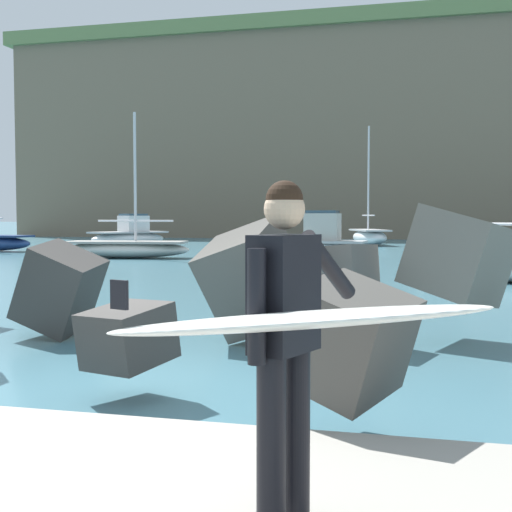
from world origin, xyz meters
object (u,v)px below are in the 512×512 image
(boat_far_left, at_px, (369,236))
(station_building_west, at_px, (249,53))
(surfer_with_board, at_px, (279,329))
(boat_far_right, at_px, (129,236))
(station_building_central, at_px, (420,40))
(boat_near_centre, at_px, (127,248))
(mooring_buoy_middle, at_px, (241,244))
(station_building_annex, at_px, (372,51))
(boat_mid_centre, at_px, (316,245))
(station_building_east, at_px, (440,47))
(boat_far_centre, at_px, (507,266))

(boat_far_left, distance_m, station_building_west, 42.31)
(surfer_with_board, bearing_deg, boat_far_right, 115.57)
(station_building_central, bearing_deg, station_building_west, 174.89)
(boat_near_centre, bearing_deg, station_building_central, 76.85)
(boat_far_left, relative_size, station_building_west, 0.98)
(boat_near_centre, distance_m, boat_far_right, 12.48)
(mooring_buoy_middle, relative_size, station_building_central, 0.06)
(mooring_buoy_middle, height_order, station_building_annex, station_building_annex)
(station_building_central, xyz_separation_m, station_building_annex, (-5.69, 8.97, 1.26))
(mooring_buoy_middle, bearing_deg, station_building_west, 104.27)
(mooring_buoy_middle, distance_m, station_building_annex, 51.17)
(surfer_with_board, relative_size, boat_mid_centre, 0.44)
(station_building_central, height_order, station_building_east, station_building_east)
(boat_near_centre, distance_m, station_building_annex, 61.23)
(mooring_buoy_middle, bearing_deg, station_building_annex, 85.89)
(surfer_with_board, xyz_separation_m, boat_mid_centre, (-4.13, 25.97, -0.64))
(boat_near_centre, bearing_deg, surfer_with_board, -63.72)
(boat_mid_centre, bearing_deg, boat_far_centre, -51.13)
(boat_near_centre, xyz_separation_m, boat_far_right, (-5.07, 11.40, 0.21))
(boat_mid_centre, height_order, boat_far_left, boat_far_left)
(boat_far_right, relative_size, station_building_annex, 0.65)
(boat_near_centre, relative_size, station_building_east, 0.92)
(boat_near_centre, xyz_separation_m, station_building_central, (11.27, 48.24, 19.82))
(mooring_buoy_middle, xyz_separation_m, station_building_west, (-9.96, 39.13, 20.17))
(boat_near_centre, relative_size, boat_mid_centre, 1.34)
(boat_far_left, bearing_deg, surfer_with_board, -85.45)
(boat_near_centre, height_order, station_building_central, station_building_central)
(boat_far_centre, height_order, boat_far_right, boat_far_centre)
(boat_far_centre, height_order, mooring_buoy_middle, boat_far_centre)
(station_building_central, height_order, station_building_annex, station_building_annex)
(mooring_buoy_middle, bearing_deg, boat_far_left, 39.97)
(boat_far_left, distance_m, station_building_central, 37.37)
(boat_near_centre, bearing_deg, station_building_west, 98.78)
(station_building_central, bearing_deg, boat_far_centre, -86.05)
(station_building_central, distance_m, station_building_east, 8.39)
(boat_mid_centre, relative_size, boat_far_right, 0.87)
(boat_mid_centre, relative_size, station_building_west, 0.62)
(boat_far_centre, xyz_separation_m, station_building_central, (-3.86, 55.91, 19.83))
(mooring_buoy_middle, relative_size, station_building_east, 0.06)
(boat_far_right, relative_size, station_building_west, 0.71)
(surfer_with_board, height_order, mooring_buoy_middle, surfer_with_board)
(station_building_central, bearing_deg, boat_mid_centre, -93.61)
(boat_far_centre, bearing_deg, boat_far_left, 103.98)
(surfer_with_board, xyz_separation_m, station_building_west, (-20.12, 75.07, 19.12))
(boat_far_left, height_order, station_building_annex, station_building_annex)
(boat_far_centre, distance_m, boat_far_right, 27.78)
(boat_far_left, relative_size, boat_far_right, 1.38)
(surfer_with_board, height_order, boat_far_centre, boat_far_centre)
(boat_far_right, height_order, mooring_buoy_middle, boat_far_right)
(boat_far_centre, distance_m, station_building_annex, 68.89)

